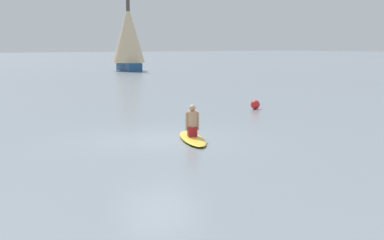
{
  "coord_description": "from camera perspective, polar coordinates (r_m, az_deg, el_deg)",
  "views": [
    {
      "loc": [
        -14.15,
        8.32,
        2.94
      ],
      "look_at": [
        -0.7,
        -0.79,
        0.64
      ],
      "focal_mm": 49.61,
      "sensor_mm": 36.0,
      "label": 1
    }
  ],
  "objects": [
    {
      "name": "surfboard",
      "position": [
        16.49,
        0.03,
        -1.98
      ],
      "size": [
        2.89,
        1.78,
        0.13
      ],
      "primitive_type": "ellipsoid",
      "rotation": [
        0.0,
        0.0,
        -0.42
      ],
      "color": "gold",
      "rests_on": "ground"
    },
    {
      "name": "person_paddler",
      "position": [
        16.41,
        0.03,
        -0.22
      ],
      "size": [
        0.41,
        0.42,
        0.99
      ],
      "rotation": [
        0.0,
        0.0,
        -0.42
      ],
      "color": "#A51E23",
      "rests_on": "surfboard"
    },
    {
      "name": "buoy_marker",
      "position": [
        24.67,
        6.82,
        1.66
      ],
      "size": [
        0.43,
        0.43,
        0.43
      ],
      "primitive_type": "sphere",
      "color": "red",
      "rests_on": "ground"
    },
    {
      "name": "ground_plane",
      "position": [
        16.68,
        -3.59,
        -2.11
      ],
      "size": [
        400.0,
        400.0,
        0.0
      ],
      "primitive_type": "plane",
      "color": "gray"
    },
    {
      "name": "sailboat_near_right",
      "position": [
        61.44,
        -6.86,
        8.91
      ],
      "size": [
        5.48,
        4.33,
        8.36
      ],
      "rotation": [
        0.0,
        0.0,
        2.95
      ],
      "color": "navy",
      "rests_on": "ground"
    }
  ]
}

